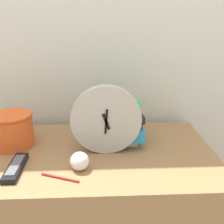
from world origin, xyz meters
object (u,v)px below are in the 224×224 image
Objects in this scene: pen at (60,178)px; desk_clock at (106,120)px; book_stack at (116,123)px; crumpled_paper_ball at (80,161)px; tv_remote at (16,167)px; basket at (12,129)px.

desk_clock is at bearing 48.36° from pen.
pen is (-0.21, -0.28, -0.08)m from book_stack.
book_stack reaches higher than crumpled_paper_ball.
crumpled_paper_ball is at bearing 41.04° from pen.
crumpled_paper_ball reaches higher than pen.
tv_remote reaches higher than pen.
pen is at bearing -48.16° from basket.
desk_clock reaches higher than tv_remote.
pen is (-0.06, -0.06, -0.03)m from crumpled_paper_ball.
tv_remote is (0.06, -0.19, -0.07)m from basket.
basket is 0.21m from tv_remote.
desk_clock is at bearing 52.20° from crumpled_paper_ball.
basket is 2.62× the size of crumpled_paper_ball.
pen is at bearing -126.05° from book_stack.
desk_clock is 0.19m from crumpled_paper_ball.
tv_remote is at bearing 178.35° from crumpled_paper_ball.
book_stack reaches higher than basket.
pen is at bearing -20.49° from tv_remote.
book_stack is 1.91× the size of pen.
desk_clock is 0.28m from pen.
basket is at bearing 131.84° from pen.
book_stack is 0.27m from crumpled_paper_ball.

